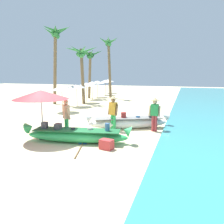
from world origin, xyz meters
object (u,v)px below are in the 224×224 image
palm_tree_far_behind (90,58)px  paddle (80,148)px  palm_tree_mid_cluster (55,42)px  patio_umbrella_large (41,95)px  person_vendor_assistant (155,112)px  palm_tree_tall_inland (82,56)px  boat_white_midground (128,122)px  boat_green_foreground (77,135)px  person_tourist_customer (66,116)px  palm_tree_leaning_seaward (109,50)px  person_vendor_hatted (113,111)px  cooler_box (106,144)px

palm_tree_far_behind → paddle: size_ratio=3.10×
palm_tree_mid_cluster → patio_umbrella_large: bearing=-62.3°
person_vendor_assistant → palm_tree_mid_cluster: 12.84m
palm_tree_far_behind → palm_tree_tall_inland: bearing=-76.4°
boat_white_midground → person_vendor_assistant: 1.52m
boat_green_foreground → palm_tree_tall_inland: bearing=113.9°
person_tourist_customer → palm_tree_tall_inland: size_ratio=0.32×
boat_white_midground → paddle: boat_white_midground is taller
person_vendor_assistant → palm_tree_mid_cluster: (-9.65, 7.16, 4.54)m
boat_green_foreground → palm_tree_tall_inland: 12.52m
boat_green_foreground → palm_tree_leaning_seaward: palm_tree_leaning_seaward is taller
palm_tree_mid_cluster → palm_tree_far_behind: palm_tree_mid_cluster is taller
person_vendor_hatted → palm_tree_far_behind: size_ratio=0.33×
patio_umbrella_large → palm_tree_leaning_seaward: 16.35m
boat_green_foreground → palm_tree_far_behind: size_ratio=0.86×
person_tourist_customer → cooler_box: 2.61m
person_vendor_hatted → palm_tree_tall_inland: palm_tree_tall_inland is taller
boat_green_foreground → palm_tree_mid_cluster: bearing=124.6°
boat_green_foreground → palm_tree_tall_inland: (-4.81, 10.85, 3.98)m
boat_green_foreground → paddle: (0.48, -0.68, -0.27)m
person_vendor_hatted → palm_tree_far_behind: (-6.70, 12.89, 3.35)m
boat_white_midground → cooler_box: 3.44m
patio_umbrella_large → palm_tree_mid_cluster: palm_tree_mid_cluster is taller
boat_green_foreground → palm_tree_leaning_seaward: (-3.93, 15.84, 4.91)m
patio_umbrella_large → person_tourist_customer: bearing=37.2°
person_vendor_assistant → person_tourist_customer: bearing=-149.1°
person_tourist_customer → paddle: (1.28, -1.30, -0.92)m
palm_tree_mid_cluster → paddle: 14.02m
palm_tree_tall_inland → cooler_box: bearing=-61.0°
person_vendor_assistant → patio_umbrella_large: 5.32m
boat_green_foreground → paddle: size_ratio=2.66×
boat_white_midground → paddle: 3.81m
boat_green_foreground → person_tourist_customer: bearing=142.1°
person_tourist_customer → palm_tree_leaning_seaward: 16.11m
person_vendor_hatted → boat_white_midground: bearing=46.0°
palm_tree_far_behind → cooler_box: bearing=-65.0°
person_vendor_assistant → palm_tree_leaning_seaward: palm_tree_leaning_seaward is taller
person_tourist_customer → paddle: size_ratio=0.98×
patio_umbrella_large → cooler_box: (3.08, -0.45, -1.73)m
person_tourist_customer → palm_tree_mid_cluster: bearing=123.0°
palm_tree_far_behind → paddle: palm_tree_far_behind is taller
person_tourist_customer → person_vendor_assistant: 4.21m
boat_white_midground → person_tourist_customer: (-2.25, -2.37, 0.63)m
person_vendor_hatted → palm_tree_far_behind: bearing=117.5°
palm_tree_tall_inland → palm_tree_far_behind: bearing=103.6°
boat_white_midground → paddle: size_ratio=2.42×
cooler_box → person_tourist_customer: bearing=167.9°
patio_umbrella_large → palm_tree_leaning_seaward: (-2.30, 15.84, 3.29)m
person_tourist_customer → cooler_box: size_ratio=3.45×
palm_tree_mid_cluster → cooler_box: palm_tree_mid_cluster is taller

